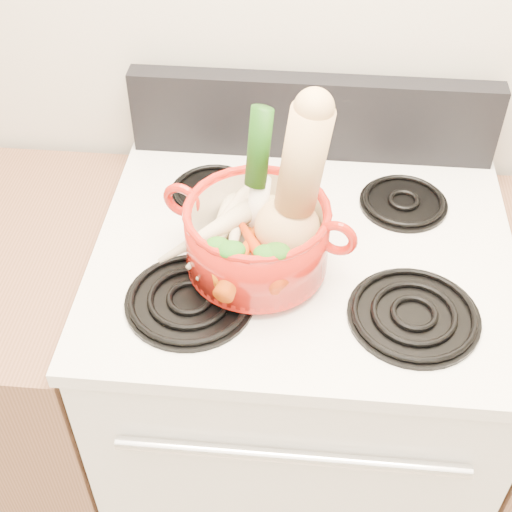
# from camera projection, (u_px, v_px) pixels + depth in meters

# --- Properties ---
(stove_body) EXTENTS (0.76, 0.65, 0.92)m
(stove_body) POSITION_uv_depth(u_px,v_px,m) (295.00, 400.00, 1.67)
(stove_body) COLOR white
(stove_body) RESTS_ON floor
(cooktop) EXTENTS (0.78, 0.67, 0.03)m
(cooktop) POSITION_uv_depth(u_px,v_px,m) (304.00, 252.00, 1.34)
(cooktop) COLOR white
(cooktop) RESTS_ON stove_body
(control_backsplash) EXTENTS (0.76, 0.05, 0.18)m
(control_backsplash) POSITION_uv_depth(u_px,v_px,m) (313.00, 117.00, 1.48)
(control_backsplash) COLOR black
(control_backsplash) RESTS_ON cooktop
(oven_handle) EXTENTS (0.60, 0.02, 0.02)m
(oven_handle) POSITION_uv_depth(u_px,v_px,m) (291.00, 457.00, 1.20)
(oven_handle) COLOR silver
(oven_handle) RESTS_ON stove_body
(burner_front_left) EXTENTS (0.22, 0.22, 0.02)m
(burner_front_left) POSITION_uv_depth(u_px,v_px,m) (190.00, 299.00, 1.22)
(burner_front_left) COLOR black
(burner_front_left) RESTS_ON cooktop
(burner_front_right) EXTENTS (0.22, 0.22, 0.02)m
(burner_front_right) POSITION_uv_depth(u_px,v_px,m) (414.00, 314.00, 1.19)
(burner_front_right) COLOR black
(burner_front_right) RESTS_ON cooktop
(burner_back_left) EXTENTS (0.17, 0.17, 0.02)m
(burner_back_left) POSITION_uv_depth(u_px,v_px,m) (213.00, 190.00, 1.43)
(burner_back_left) COLOR black
(burner_back_left) RESTS_ON cooktop
(burner_back_right) EXTENTS (0.17, 0.17, 0.02)m
(burner_back_right) POSITION_uv_depth(u_px,v_px,m) (404.00, 201.00, 1.41)
(burner_back_right) COLOR black
(burner_back_right) RESTS_ON cooktop
(dutch_oven) EXTENTS (0.31, 0.31, 0.12)m
(dutch_oven) POSITION_uv_depth(u_px,v_px,m) (257.00, 237.00, 1.23)
(dutch_oven) COLOR #AB180E
(dutch_oven) RESTS_ON burner_front_left
(pot_handle_left) EXTENTS (0.07, 0.03, 0.07)m
(pot_handle_left) POSITION_uv_depth(u_px,v_px,m) (182.00, 200.00, 1.24)
(pot_handle_left) COLOR #AB180E
(pot_handle_left) RESTS_ON dutch_oven
(pot_handle_right) EXTENTS (0.07, 0.03, 0.07)m
(pot_handle_right) POSITION_uv_depth(u_px,v_px,m) (337.00, 238.00, 1.16)
(pot_handle_right) COLOR #AB180E
(pot_handle_right) RESTS_ON dutch_oven
(squash) EXTENTS (0.19, 0.16, 0.31)m
(squash) POSITION_uv_depth(u_px,v_px,m) (292.00, 184.00, 1.16)
(squash) COLOR tan
(squash) RESTS_ON dutch_oven
(leek) EXTENTS (0.07, 0.10, 0.26)m
(leek) POSITION_uv_depth(u_px,v_px,m) (258.00, 176.00, 1.20)
(leek) COLOR white
(leek) RESTS_ON dutch_oven
(ginger) EXTENTS (0.10, 0.08, 0.05)m
(ginger) POSITION_uv_depth(u_px,v_px,m) (271.00, 211.00, 1.30)
(ginger) COLOR #DAC686
(ginger) RESTS_ON dutch_oven
(parsnip_0) EXTENTS (0.10, 0.25, 0.07)m
(parsnip_0) POSITION_uv_depth(u_px,v_px,m) (222.00, 225.00, 1.26)
(parsnip_0) COLOR beige
(parsnip_0) RESTS_ON dutch_oven
(parsnip_1) EXTENTS (0.15, 0.21, 0.06)m
(parsnip_1) POSITION_uv_depth(u_px,v_px,m) (225.00, 227.00, 1.25)
(parsnip_1) COLOR beige
(parsnip_1) RESTS_ON dutch_oven
(parsnip_2) EXTENTS (0.05, 0.18, 0.06)m
(parsnip_2) POSITION_uv_depth(u_px,v_px,m) (237.00, 227.00, 1.25)
(parsnip_2) COLOR beige
(parsnip_2) RESTS_ON dutch_oven
(parsnip_3) EXTENTS (0.18, 0.16, 0.06)m
(parsnip_3) POSITION_uv_depth(u_px,v_px,m) (207.00, 233.00, 1.23)
(parsnip_3) COLOR beige
(parsnip_3) RESTS_ON dutch_oven
(parsnip_4) EXTENTS (0.13, 0.19, 0.06)m
(parsnip_4) POSITION_uv_depth(u_px,v_px,m) (236.00, 203.00, 1.27)
(parsnip_4) COLOR beige
(parsnip_4) RESTS_ON dutch_oven
(carrot_0) EXTENTS (0.07, 0.16, 0.05)m
(carrot_0) POSITION_uv_depth(u_px,v_px,m) (257.00, 256.00, 1.22)
(carrot_0) COLOR #CB450A
(carrot_0) RESTS_ON dutch_oven
(carrot_1) EXTENTS (0.07, 0.17, 0.05)m
(carrot_1) POSITION_uv_depth(u_px,v_px,m) (241.00, 261.00, 1.20)
(carrot_1) COLOR #BC4009
(carrot_1) RESTS_ON dutch_oven
(carrot_2) EXTENTS (0.12, 0.18, 0.05)m
(carrot_2) POSITION_uv_depth(u_px,v_px,m) (257.00, 251.00, 1.20)
(carrot_2) COLOR #BC3209
(carrot_2) RESTS_ON dutch_oven
(carrot_3) EXTENTS (0.12, 0.10, 0.04)m
(carrot_3) POSITION_uv_depth(u_px,v_px,m) (247.00, 265.00, 1.18)
(carrot_3) COLOR orange
(carrot_3) RESTS_ON dutch_oven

